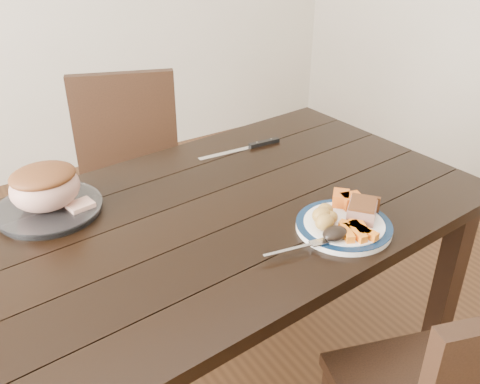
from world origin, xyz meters
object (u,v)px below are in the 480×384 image
dinner_plate (344,226)px  carving_knife (255,145)px  dining_table (214,238)px  chair_far (131,177)px  fork (300,247)px  roast_joint (45,188)px  serving_platter (50,210)px  pork_slice (362,211)px

dinner_plate → carving_knife: (0.09, 0.57, -0.00)m
dining_table → chair_far: bearing=88.3°
dinner_plate → carving_knife: dinner_plate is taller
fork → roast_joint: (-0.48, 0.54, 0.06)m
chair_far → fork: 1.06m
serving_platter → carving_knife: size_ratio=0.91×
dinner_plate → serving_platter: (-0.66, 0.51, 0.00)m
fork → carving_knife: size_ratio=0.55×
fork → dining_table: bearing=116.5°
dining_table → carving_knife: bearing=41.3°
fork → carving_knife: (0.26, 0.60, -0.01)m
roast_joint → fork: bearing=-48.2°
fork → carving_knife: bearing=76.6°
dinner_plate → pork_slice: pork_slice is taller
chair_far → roast_joint: chair_far is taller
carving_knife → roast_joint: bearing=-172.2°
chair_far → dinner_plate: bearing=123.9°
serving_platter → roast_joint: bearing=0.0°
dinner_plate → dining_table: bearing=133.9°
dining_table → dinner_plate: 0.39m
chair_far → pork_slice: (0.29, -1.01, 0.27)m
dinner_plate → chair_far: bearing=103.3°
dinner_plate → serving_platter: serving_platter is taller
chair_far → dinner_plate: chair_far is taller
dining_table → carving_knife: (0.35, 0.30, 0.10)m
pork_slice → carving_knife: size_ratio=0.29×
chair_far → serving_platter: (-0.42, -0.49, 0.23)m
dining_table → carving_knife: 0.47m
chair_far → dining_table: bearing=109.0°
serving_platter → carving_knife: serving_platter is taller
dining_table → roast_joint: 0.50m
dining_table → serving_platter: (-0.40, 0.25, 0.10)m
dining_table → fork: bearing=-73.6°
chair_far → roast_joint: bearing=69.9°
serving_platter → pork_slice: bearing=-36.1°
dining_table → pork_slice: 0.44m
pork_slice → carving_knife: (0.03, 0.58, -0.04)m
chair_far → pork_slice: bearing=127.0°
carving_knife → pork_slice: bearing=-89.6°
pork_slice → dining_table: bearing=139.2°
dining_table → fork: (0.09, -0.30, 0.11)m
dining_table → dinner_plate: dinner_plate is taller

